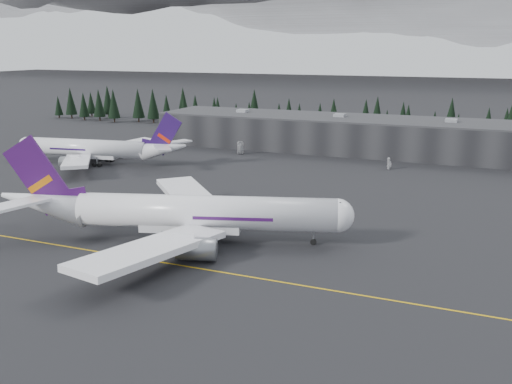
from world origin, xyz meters
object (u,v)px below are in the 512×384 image
at_px(gse_vehicle_b, 389,167).
at_px(jet_main, 176,212).
at_px(terminal, 365,135).
at_px(gse_vehicle_a, 240,152).
at_px(jet_parked, 99,149).

bearing_deg(gse_vehicle_b, jet_main, -38.23).
height_order(terminal, gse_vehicle_b, terminal).
bearing_deg(gse_vehicle_a, gse_vehicle_b, -33.01).
height_order(jet_parked, gse_vehicle_b, jet_parked).
xyz_separation_m(jet_parked, gse_vehicle_a, (36.09, 34.41, -4.42)).
bearing_deg(jet_parked, gse_vehicle_b, -171.42).
bearing_deg(jet_main, gse_vehicle_b, 54.97).
relative_size(jet_main, jet_parked, 1.15).
relative_size(jet_parked, gse_vehicle_a, 12.58).
bearing_deg(jet_parked, jet_main, 128.74).
xyz_separation_m(jet_main, jet_parked, (-63.66, 57.94, -0.89)).
height_order(jet_parked, gse_vehicle_a, jet_parked).
distance_m(gse_vehicle_a, gse_vehicle_b, 55.22).
relative_size(jet_parked, gse_vehicle_b, 15.61).
bearing_deg(gse_vehicle_b, jet_parked, -93.18).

